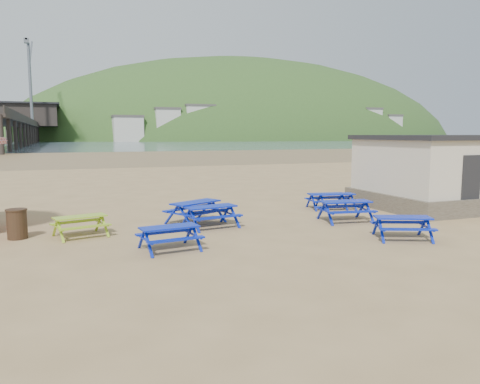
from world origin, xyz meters
name	(u,v)px	position (x,y,z in m)	size (l,w,h in m)	color
ground	(237,226)	(0.00, 0.00, 0.00)	(400.00, 400.00, 0.00)	tan
wet_sand	(104,156)	(0.00, 55.00, 0.00)	(400.00, 400.00, 0.00)	olive
sea	(78,142)	(0.00, 170.00, 0.01)	(400.00, 400.00, 0.00)	#475965
picnic_table_blue_a	(196,212)	(-1.20, 1.06, 0.39)	(2.36, 2.21, 0.79)	#0013A7
picnic_table_blue_b	(327,201)	(4.93, 2.22, 0.33)	(1.79, 1.54, 0.67)	#0013A7
picnic_table_blue_c	(336,201)	(5.29, 2.09, 0.33)	(1.77, 1.53, 0.66)	#0013A7
picnic_table_blue_d	(169,238)	(-2.92, -2.48, 0.34)	(1.75, 1.48, 0.67)	#0013A7
picnic_table_blue_e	(402,228)	(4.03, -3.66, 0.35)	(2.05, 1.88, 0.70)	#0013A7
picnic_table_blue_f	(345,211)	(4.03, -0.57, 0.38)	(2.03, 1.73, 0.77)	#0013A7
picnic_table_yellow	(80,226)	(-5.17, 0.19, 0.33)	(1.83, 1.61, 0.66)	#95C124
litter_bin	(17,224)	(-7.00, 0.57, 0.47)	(0.63, 0.63, 0.92)	#381F14
amenity_block	(451,171)	(10.50, 1.00, 1.57)	(7.40, 5.40, 3.15)	#665B4C
pier	(26,128)	(-17.99, 178.23, 5.46)	(24.00, 220.00, 39.29)	black
headland_town	(245,157)	(90.00, 229.68, -9.91)	(264.00, 144.00, 108.00)	#2D4C1E
picnic_table_blue_g	(211,217)	(-0.91, 0.19, 0.37)	(1.97, 1.69, 0.74)	#0013A7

